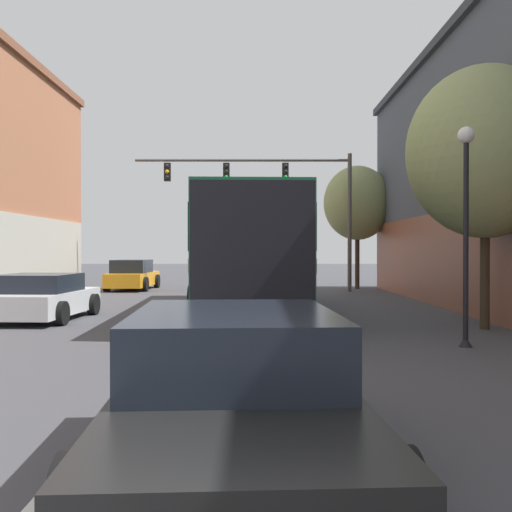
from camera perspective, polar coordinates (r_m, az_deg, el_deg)
lane_center_line at (r=15.70m, az=-5.52°, el=-6.11°), size 0.14×41.74×0.01m
bus at (r=17.75m, az=-0.69°, el=0.60°), size 3.20×12.13×3.27m
hatchback_foreground at (r=5.19m, az=-1.80°, el=-12.85°), size 2.34×4.66×1.29m
parked_car_left_near at (r=28.34m, az=-11.42°, el=-1.83°), size 2.02×4.41×1.39m
parked_car_left_mid at (r=16.71m, az=-19.52°, el=-3.75°), size 2.31×4.00×1.21m
traffic_signal_gantry at (r=26.53m, az=2.05°, el=6.55°), size 9.55×0.36×6.10m
street_lamp at (r=11.94m, az=19.61°, el=3.40°), size 0.32×0.32×4.15m
street_tree_near at (r=14.96m, az=21.24°, el=9.22°), size 3.62×3.26×6.09m
street_tree_far at (r=28.87m, az=9.87°, el=4.99°), size 3.20×2.88×5.84m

